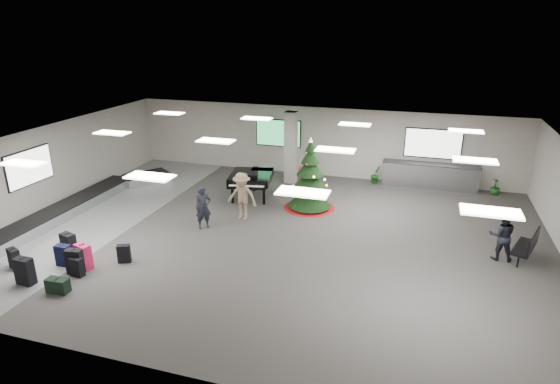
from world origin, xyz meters
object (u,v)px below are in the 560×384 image
(baggage_carousel, at_px, (79,205))
(pink_suitcase, at_px, (84,256))
(service_counter, at_px, (430,175))
(traveler_b, at_px, (242,196))
(potted_plant_left, at_px, (376,175))
(christmas_tree, at_px, (310,184))
(traveler_bench, at_px, (502,235))
(grand_piano, at_px, (251,178))
(traveler_a, at_px, (203,208))
(bench, at_px, (528,245))
(potted_plant_right, at_px, (496,187))

(baggage_carousel, bearing_deg, pink_suitcase, -49.24)
(service_counter, distance_m, pink_suitcase, 14.22)
(baggage_carousel, xyz_separation_m, service_counter, (12.84, 6.73, 0.33))
(traveler_b, distance_m, potted_plant_left, 6.97)
(christmas_tree, distance_m, traveler_bench, 6.96)
(baggage_carousel, bearing_deg, grand_piano, 28.96)
(christmas_tree, bearing_deg, traveler_a, -136.33)
(grand_piano, height_order, bench, grand_piano)
(grand_piano, distance_m, traveler_a, 3.37)
(bench, bearing_deg, potted_plant_left, 151.61)
(grand_piano, bearing_deg, potted_plant_right, 8.30)
(traveler_b, bearing_deg, baggage_carousel, -165.65)
(service_counter, relative_size, grand_piano, 1.72)
(pink_suitcase, xyz_separation_m, grand_piano, (2.63, 6.97, 0.48))
(potted_plant_right, bearing_deg, christmas_tree, -152.25)
(potted_plant_left, relative_size, potted_plant_right, 1.16)
(baggage_carousel, xyz_separation_m, grand_piano, (5.84, 3.23, 0.64))
(baggage_carousel, relative_size, traveler_a, 6.30)
(grand_piano, bearing_deg, traveler_a, -109.58)
(pink_suitcase, bearing_deg, traveler_a, 75.95)
(christmas_tree, distance_m, grand_piano, 2.60)
(service_counter, distance_m, christmas_tree, 5.91)
(traveler_a, xyz_separation_m, potted_plant_left, (5.21, 6.68, -0.35))
(service_counter, xyz_separation_m, traveler_a, (-7.51, -6.83, 0.22))
(traveler_a, relative_size, potted_plant_left, 1.85)
(baggage_carousel, relative_size, bench, 6.27)
(potted_plant_left, bearing_deg, traveler_bench, -54.37)
(traveler_bench, bearing_deg, bench, -171.32)
(christmas_tree, height_order, traveler_b, christmas_tree)
(baggage_carousel, relative_size, service_counter, 2.40)
(service_counter, bearing_deg, baggage_carousel, -152.33)
(baggage_carousel, relative_size, traveler_bench, 6.15)
(grand_piano, height_order, traveler_b, traveler_b)
(bench, bearing_deg, service_counter, 135.87)
(traveler_a, bearing_deg, service_counter, 0.52)
(service_counter, distance_m, bench, 6.77)
(christmas_tree, relative_size, traveler_bench, 1.79)
(service_counter, height_order, christmas_tree, christmas_tree)
(traveler_a, height_order, potted_plant_right, traveler_a)
(service_counter, bearing_deg, pink_suitcase, -132.59)
(potted_plant_right, bearing_deg, baggage_carousel, -157.01)
(potted_plant_right, bearing_deg, traveler_b, -149.00)
(bench, bearing_deg, christmas_tree, -176.33)
(baggage_carousel, distance_m, bench, 15.74)
(potted_plant_left, bearing_deg, grand_piano, -144.51)
(christmas_tree, distance_m, potted_plant_right, 8.05)
(traveler_bench, bearing_deg, christmas_tree, -23.34)
(pink_suitcase, distance_m, potted_plant_left, 12.65)
(grand_piano, bearing_deg, traveler_bench, -27.84)
(pink_suitcase, relative_size, traveler_bench, 0.49)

